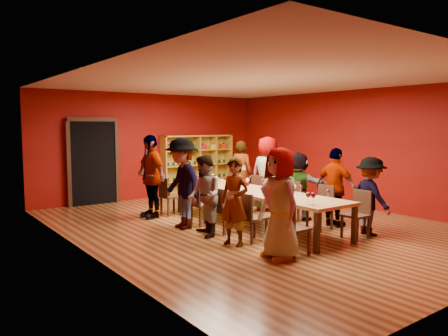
{
  "coord_description": "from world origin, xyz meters",
  "views": [
    {
      "loc": [
        -5.86,
        -6.87,
        2.08
      ],
      "look_at": [
        -0.12,
        0.87,
        1.15
      ],
      "focal_mm": 35.0,
      "sensor_mm": 36.0,
      "label": 1
    }
  ],
  "objects_px": {
    "chair_person_left_2": "(223,208)",
    "person_right_4": "(241,173)",
    "person_left_4": "(151,176)",
    "person_right_0": "(370,196)",
    "tasting_table": "(253,192)",
    "person_right_3": "(267,174)",
    "chair_person_left_1": "(250,215)",
    "chair_person_left_4": "(168,194)",
    "chair_person_right_1": "(322,205)",
    "chair_person_right_0": "(358,211)",
    "person_left_0": "(280,203)",
    "chair_person_right_3": "(254,192)",
    "chair_person_left_0": "(291,225)",
    "person_left_2": "(204,196)",
    "person_right_2": "(299,186)",
    "chair_person_right_2": "(290,199)",
    "wine_bottle": "(208,176)",
    "shelving_unit": "(197,162)",
    "person_right_1": "(335,187)",
    "chair_person_left_3": "(199,202)",
    "chair_person_right_4": "(230,188)",
    "spittoon_bowl": "(270,188)",
    "person_left_3": "(182,183)"
  },
  "relations": [
    {
      "from": "person_left_3",
      "to": "person_right_2",
      "type": "bearing_deg",
      "value": 75.77
    },
    {
      "from": "chair_person_left_2",
      "to": "person_right_4",
      "type": "relative_size",
      "value": 0.52
    },
    {
      "from": "shelving_unit",
      "to": "person_right_1",
      "type": "height_order",
      "value": "shelving_unit"
    },
    {
      "from": "chair_person_right_0",
      "to": "chair_person_right_3",
      "type": "bearing_deg",
      "value": 90.0
    },
    {
      "from": "chair_person_left_0",
      "to": "person_right_2",
      "type": "relative_size",
      "value": 0.59
    },
    {
      "from": "shelving_unit",
      "to": "person_right_3",
      "type": "bearing_deg",
      "value": -90.85
    },
    {
      "from": "chair_person_left_0",
      "to": "wine_bottle",
      "type": "distance_m",
      "value": 3.92
    },
    {
      "from": "chair_person_right_2",
      "to": "wine_bottle",
      "type": "height_order",
      "value": "wine_bottle"
    },
    {
      "from": "shelving_unit",
      "to": "chair_person_left_1",
      "type": "xyz_separation_m",
      "value": [
        -2.31,
        -5.28,
        -0.49
      ]
    },
    {
      "from": "chair_person_left_0",
      "to": "chair_person_left_1",
      "type": "bearing_deg",
      "value": 90.0
    },
    {
      "from": "person_right_4",
      "to": "wine_bottle",
      "type": "height_order",
      "value": "person_right_4"
    },
    {
      "from": "chair_person_left_2",
      "to": "person_left_0",
      "type": "bearing_deg",
      "value": -97.67
    },
    {
      "from": "chair_person_left_4",
      "to": "person_right_3",
      "type": "xyz_separation_m",
      "value": [
        2.26,
        -0.95,
        0.42
      ]
    },
    {
      "from": "person_right_4",
      "to": "person_left_3",
      "type": "bearing_deg",
      "value": 92.42
    },
    {
      "from": "person_left_4",
      "to": "person_right_2",
      "type": "relative_size",
      "value": 1.24
    },
    {
      "from": "tasting_table",
      "to": "chair_person_left_0",
      "type": "height_order",
      "value": "chair_person_left_0"
    },
    {
      "from": "person_right_4",
      "to": "wine_bottle",
      "type": "bearing_deg",
      "value": 74.99
    },
    {
      "from": "chair_person_right_1",
      "to": "person_right_4",
      "type": "bearing_deg",
      "value": 83.32
    },
    {
      "from": "chair_person_left_0",
      "to": "chair_person_right_1",
      "type": "height_order",
      "value": "same"
    },
    {
      "from": "chair_person_right_3",
      "to": "person_right_3",
      "type": "height_order",
      "value": "person_right_3"
    },
    {
      "from": "shelving_unit",
      "to": "chair_person_left_4",
      "type": "xyz_separation_m",
      "value": [
        -2.31,
        -2.32,
        -0.49
      ]
    },
    {
      "from": "person_right_2",
      "to": "chair_person_right_0",
      "type": "bearing_deg",
      "value": 147.32
    },
    {
      "from": "chair_person_right_3",
      "to": "chair_person_left_2",
      "type": "bearing_deg",
      "value": -146.47
    },
    {
      "from": "wine_bottle",
      "to": "shelving_unit",
      "type": "bearing_deg",
      "value": 62.53
    },
    {
      "from": "chair_person_right_3",
      "to": "person_left_4",
      "type": "bearing_deg",
      "value": 157.2
    },
    {
      "from": "person_left_4",
      "to": "person_right_0",
      "type": "distance_m",
      "value": 4.74
    },
    {
      "from": "tasting_table",
      "to": "chair_person_right_4",
      "type": "xyz_separation_m",
      "value": [
        0.91,
        1.98,
        -0.2
      ]
    },
    {
      "from": "person_left_4",
      "to": "shelving_unit",
      "type": "bearing_deg",
      "value": 129.09
    },
    {
      "from": "chair_person_right_0",
      "to": "chair_person_right_4",
      "type": "xyz_separation_m",
      "value": [
        0.0,
        3.92,
        0.0
      ]
    },
    {
      "from": "person_left_0",
      "to": "person_right_2",
      "type": "xyz_separation_m",
      "value": [
        2.33,
        1.83,
        -0.12
      ]
    },
    {
      "from": "person_right_2",
      "to": "chair_person_left_2",
      "type": "bearing_deg",
      "value": 65.43
    },
    {
      "from": "chair_person_right_0",
      "to": "person_right_0",
      "type": "height_order",
      "value": "person_right_0"
    },
    {
      "from": "chair_person_left_4",
      "to": "chair_person_right_1",
      "type": "height_order",
      "value": "same"
    },
    {
      "from": "person_right_0",
      "to": "chair_person_right_2",
      "type": "relative_size",
      "value": 1.68
    },
    {
      "from": "chair_person_left_0",
      "to": "chair_person_left_4",
      "type": "height_order",
      "value": "same"
    },
    {
      "from": "chair_person_left_4",
      "to": "chair_person_right_1",
      "type": "bearing_deg",
      "value": -59.42
    },
    {
      "from": "chair_person_left_1",
      "to": "chair_person_right_4",
      "type": "distance_m",
      "value": 3.46
    },
    {
      "from": "chair_person_left_3",
      "to": "spittoon_bowl",
      "type": "xyz_separation_m",
      "value": [
        1.1,
        -0.98,
        0.32
      ]
    },
    {
      "from": "person_left_0",
      "to": "person_right_2",
      "type": "distance_m",
      "value": 2.96
    },
    {
      "from": "chair_person_left_3",
      "to": "wine_bottle",
      "type": "xyz_separation_m",
      "value": [
        0.99,
        1.12,
        0.37
      ]
    },
    {
      "from": "chair_person_right_4",
      "to": "person_right_3",
      "type": "bearing_deg",
      "value": -64.82
    },
    {
      "from": "wine_bottle",
      "to": "chair_person_right_3",
      "type": "bearing_deg",
      "value": -41.45
    },
    {
      "from": "person_left_3",
      "to": "person_right_1",
      "type": "height_order",
      "value": "person_left_3"
    },
    {
      "from": "tasting_table",
      "to": "person_right_3",
      "type": "xyz_separation_m",
      "value": [
        1.35,
        1.05,
        0.21
      ]
    },
    {
      "from": "chair_person_left_0",
      "to": "person_left_2",
      "type": "xyz_separation_m",
      "value": [
        -0.43,
        1.84,
        0.28
      ]
    },
    {
      "from": "chair_person_left_1",
      "to": "tasting_table",
      "type": "bearing_deg",
      "value": 46.72
    },
    {
      "from": "person_right_2",
      "to": "chair_person_right_3",
      "type": "bearing_deg",
      "value": -12.1
    },
    {
      "from": "person_left_2",
      "to": "chair_person_right_0",
      "type": "relative_size",
      "value": 1.74
    },
    {
      "from": "chair_person_right_3",
      "to": "wine_bottle",
      "type": "relative_size",
      "value": 2.83
    },
    {
      "from": "chair_person_right_1",
      "to": "person_right_1",
      "type": "xyz_separation_m",
      "value": [
        0.39,
        -0.0,
        0.32
      ]
    }
  ]
}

